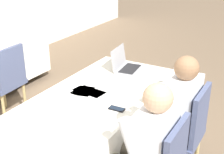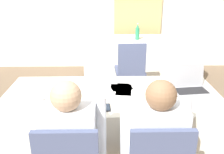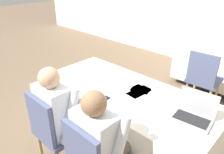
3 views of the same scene
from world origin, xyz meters
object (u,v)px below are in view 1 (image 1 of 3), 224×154
object	(u,v)px
chair_near_right	(183,130)
person_checkered_shirt	(144,148)
cell_phone	(117,109)
person_white_shirt	(173,111)
chair_far_spare	(5,80)
laptop	(127,66)

from	to	relation	value
chair_near_right	person_checkered_shirt	distance (m)	0.63
cell_phone	person_checkered_shirt	world-z (taller)	person_checkered_shirt
cell_phone	person_checkered_shirt	bearing A→B (deg)	-127.65
cell_phone	person_checkered_shirt	size ratio (longest dim) A/B	0.11
person_checkered_shirt	person_white_shirt	size ratio (longest dim) A/B	1.00
chair_far_spare	person_checkered_shirt	distance (m)	2.15
cell_phone	chair_near_right	size ratio (longest dim) A/B	0.15
chair_near_right	chair_far_spare	world-z (taller)	same
person_white_shirt	laptop	bearing A→B (deg)	-123.54
laptop	person_white_shirt	xyz separation A→B (m)	(-0.45, -0.68, -0.13)
person_checkered_shirt	person_white_shirt	xyz separation A→B (m)	(0.60, 0.00, 0.00)
laptop	chair_far_spare	world-z (taller)	laptop
laptop	person_checkered_shirt	xyz separation A→B (m)	(-1.05, -0.68, -0.13)
person_white_shirt	chair_near_right	bearing A→B (deg)	90.00
laptop	person_white_shirt	world-z (taller)	person_white_shirt
cell_phone	chair_far_spare	bearing A→B (deg)	75.46
person_white_shirt	cell_phone	bearing A→B (deg)	-45.89
chair_near_right	chair_far_spare	distance (m)	2.16
chair_near_right	chair_far_spare	size ratio (longest dim) A/B	1.00
laptop	person_checkered_shirt	world-z (taller)	person_checkered_shirt
chair_far_spare	person_white_shirt	xyz separation A→B (m)	(-0.01, -2.06, 0.16)
laptop	cell_phone	xyz separation A→B (m)	(-0.80, -0.33, -0.04)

